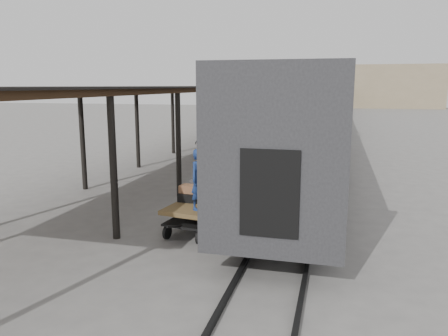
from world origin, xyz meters
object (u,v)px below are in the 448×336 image
Objects in this scene: pedestrian at (203,144)px; porter at (200,180)px; luggage_tug at (226,139)px; baggage_cart at (199,210)px.

porter is at bearing 116.71° from pedestrian.
porter is 0.94× the size of pedestrian.
pedestrian is (-0.23, -4.52, 0.26)m from luggage_tug.
porter is at bearing -60.23° from baggage_cart.
pedestrian is at bearing 115.41° from baggage_cart.
luggage_tug is at bearing 40.42° from porter.
baggage_cart is at bearing 49.54° from porter.
baggage_cart is at bearing 116.49° from pedestrian.
baggage_cart is 1.55× the size of porter.
pedestrian is (-3.65, 12.18, 0.24)m from baggage_cart.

